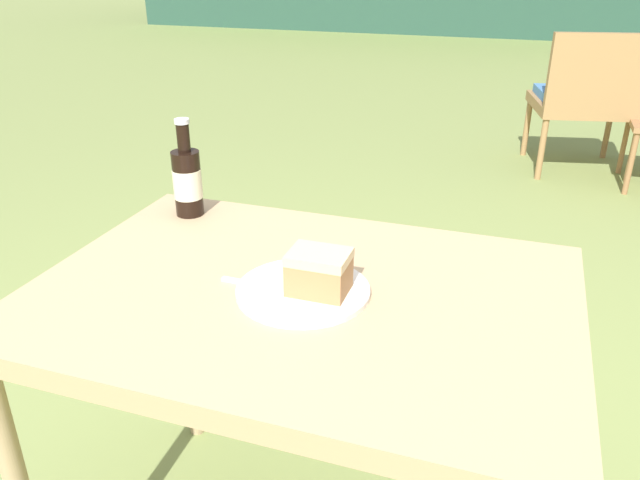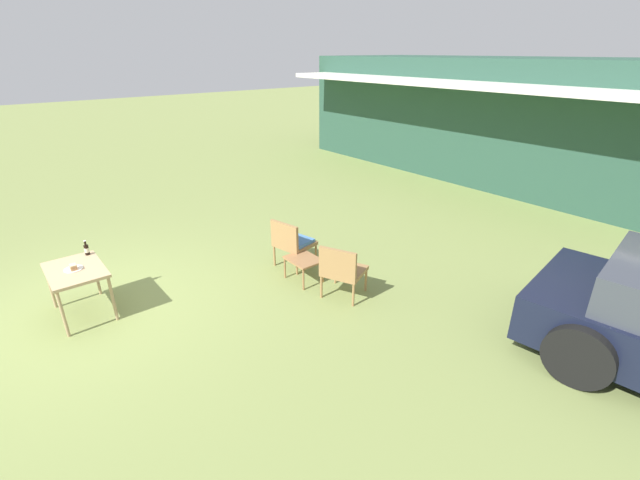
% 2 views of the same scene
% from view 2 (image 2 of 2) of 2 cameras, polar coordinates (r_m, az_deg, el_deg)
% --- Properties ---
extents(ground_plane, '(60.00, 60.00, 0.00)m').
position_cam_2_polar(ground_plane, '(6.80, -28.71, -8.55)').
color(ground_plane, olive).
extents(cabin_building, '(11.42, 5.31, 3.15)m').
position_cam_2_polar(cabin_building, '(13.70, 22.85, 14.93)').
color(cabin_building, '#284C3D').
rests_on(cabin_building, ground_plane).
extents(wicker_chair_cushioned, '(0.66, 0.64, 0.83)m').
position_cam_2_polar(wicker_chair_cushioned, '(7.01, -3.73, -0.15)').
color(wicker_chair_cushioned, '#9E7547').
rests_on(wicker_chair_cushioned, ground_plane).
extents(wicker_chair_plain, '(0.73, 0.72, 0.83)m').
position_cam_2_polar(wicker_chair_plain, '(6.12, 2.93, -3.86)').
color(wicker_chair_plain, '#9E7547').
rests_on(wicker_chair_plain, ground_plane).
extents(garden_side_table, '(0.54, 0.43, 0.38)m').
position_cam_2_polar(garden_side_table, '(6.63, -2.21, -2.81)').
color(garden_side_table, '#996B42').
rests_on(garden_side_table, ground_plane).
extents(patio_table, '(0.94, 0.66, 0.69)m').
position_cam_2_polar(patio_table, '(6.51, -29.78, -3.89)').
color(patio_table, tan).
rests_on(patio_table, ground_plane).
extents(cake_on_plate, '(0.23, 0.23, 0.08)m').
position_cam_2_polar(cake_on_plate, '(6.45, -30.03, -3.24)').
color(cake_on_plate, silver).
rests_on(cake_on_plate, patio_table).
extents(cola_bottle_near, '(0.06, 0.06, 0.22)m').
position_cam_2_polar(cola_bottle_near, '(6.81, -28.67, -1.12)').
color(cola_bottle_near, black).
rests_on(cola_bottle_near, patio_table).
extents(fork, '(0.18, 0.01, 0.01)m').
position_cam_2_polar(fork, '(6.53, -30.15, -3.18)').
color(fork, silver).
rests_on(fork, patio_table).
extents(loose_bottle_cap, '(0.03, 0.03, 0.01)m').
position_cam_2_polar(loose_bottle_cap, '(6.47, -29.71, -3.31)').
color(loose_bottle_cap, silver).
rests_on(loose_bottle_cap, patio_table).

